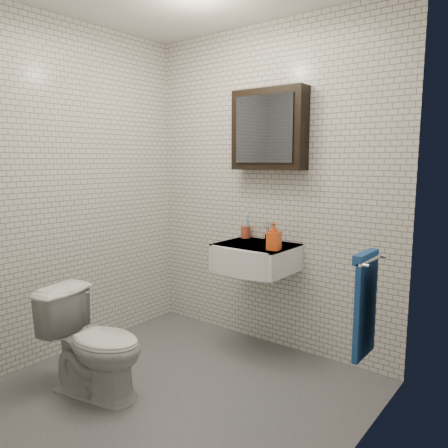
% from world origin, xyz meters
% --- Properties ---
extents(ground, '(2.20, 2.00, 0.01)m').
position_xyz_m(ground, '(0.00, 0.00, 0.01)').
color(ground, '#505258').
rests_on(ground, ground).
extents(room_shell, '(2.22, 2.02, 2.51)m').
position_xyz_m(room_shell, '(0.00, 0.00, 1.47)').
color(room_shell, silver).
rests_on(room_shell, ground).
extents(washbasin, '(0.55, 0.50, 0.20)m').
position_xyz_m(washbasin, '(0.05, 0.73, 0.76)').
color(washbasin, white).
rests_on(washbasin, room_shell).
extents(faucet, '(0.06, 0.20, 0.15)m').
position_xyz_m(faucet, '(0.05, 0.93, 0.92)').
color(faucet, silver).
rests_on(faucet, washbasin).
extents(mirror_cabinet, '(0.60, 0.15, 0.60)m').
position_xyz_m(mirror_cabinet, '(0.05, 0.93, 1.70)').
color(mirror_cabinet, black).
rests_on(mirror_cabinet, room_shell).
extents(towel_rail, '(0.09, 0.30, 0.58)m').
position_xyz_m(towel_rail, '(1.04, 0.35, 0.72)').
color(towel_rail, silver).
rests_on(towel_rail, room_shell).
extents(toothbrush_cup, '(0.09, 0.09, 0.21)m').
position_xyz_m(toothbrush_cup, '(-0.16, 0.94, 0.90)').
color(toothbrush_cup, '#A04128').
rests_on(toothbrush_cup, washbasin).
extents(soap_bottle, '(0.10, 0.10, 0.19)m').
position_xyz_m(soap_bottle, '(0.27, 0.68, 0.95)').
color(soap_bottle, orange).
rests_on(soap_bottle, washbasin).
extents(toilet, '(0.73, 0.50, 0.68)m').
position_xyz_m(toilet, '(-0.40, -0.36, 0.34)').
color(toilet, silver).
rests_on(toilet, ground).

